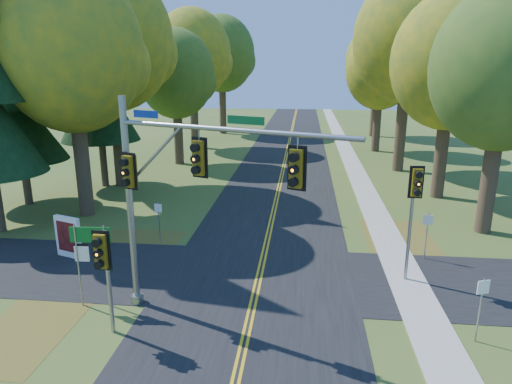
# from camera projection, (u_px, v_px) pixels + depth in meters

# --- Properties ---
(ground) EXTENTS (160.00, 160.00, 0.00)m
(ground) POSITION_uv_depth(u_px,v_px,m) (254.00, 299.00, 17.59)
(ground) COLOR #37541D
(ground) RESTS_ON ground
(road_main) EXTENTS (8.00, 160.00, 0.02)m
(road_main) POSITION_uv_depth(u_px,v_px,m) (254.00, 299.00, 17.59)
(road_main) COLOR black
(road_main) RESTS_ON ground
(road_cross) EXTENTS (60.00, 6.00, 0.02)m
(road_cross) POSITION_uv_depth(u_px,v_px,m) (259.00, 276.00, 19.50)
(road_cross) COLOR black
(road_cross) RESTS_ON ground
(centerline_left) EXTENTS (0.10, 160.00, 0.01)m
(centerline_left) POSITION_uv_depth(u_px,v_px,m) (252.00, 298.00, 17.59)
(centerline_left) COLOR gold
(centerline_left) RESTS_ON road_main
(centerline_right) EXTENTS (0.10, 160.00, 0.01)m
(centerline_right) POSITION_uv_depth(u_px,v_px,m) (257.00, 299.00, 17.57)
(centerline_right) COLOR gold
(centerline_right) RESTS_ON road_main
(sidewalk_east) EXTENTS (1.60, 160.00, 0.06)m
(sidewalk_east) POSITION_uv_depth(u_px,v_px,m) (420.00, 307.00, 16.95)
(sidewalk_east) COLOR #9E998E
(sidewalk_east) RESTS_ON ground
(leaf_patch_w_near) EXTENTS (4.00, 6.00, 0.00)m
(leaf_patch_w_near) POSITION_uv_depth(u_px,v_px,m) (130.00, 251.00, 22.09)
(leaf_patch_w_near) COLOR brown
(leaf_patch_w_near) RESTS_ON ground
(leaf_patch_e) EXTENTS (3.50, 8.00, 0.00)m
(leaf_patch_e) POSITION_uv_depth(u_px,v_px,m) (403.00, 247.00, 22.64)
(leaf_patch_e) COLOR brown
(leaf_patch_e) RESTS_ON ground
(leaf_patch_w_far) EXTENTS (3.00, 5.00, 0.00)m
(leaf_patch_w_far) POSITION_uv_depth(u_px,v_px,m) (25.00, 331.00, 15.48)
(leaf_patch_w_far) COLOR brown
(leaf_patch_w_far) RESTS_ON ground
(tree_w_a) EXTENTS (8.00, 8.00, 14.15)m
(tree_w_a) POSITION_uv_depth(u_px,v_px,m) (73.00, 51.00, 25.18)
(tree_w_a) COLOR #38281C
(tree_w_a) RESTS_ON ground
(tree_e_a) EXTENTS (7.20, 7.20, 12.73)m
(tree_e_a) POSITION_uv_depth(u_px,v_px,m) (506.00, 69.00, 22.53)
(tree_e_a) COLOR #38281C
(tree_e_a) RESTS_ON ground
(tree_w_b) EXTENTS (8.60, 8.60, 15.38)m
(tree_w_b) POSITION_uv_depth(u_px,v_px,m) (112.00, 41.00, 31.62)
(tree_w_b) COLOR #38281C
(tree_w_b) RESTS_ON ground
(tree_e_b) EXTENTS (7.60, 7.60, 13.33)m
(tree_e_b) POSITION_uv_depth(u_px,v_px,m) (452.00, 62.00, 29.01)
(tree_e_b) COLOR #38281C
(tree_e_b) RESTS_ON ground
(tree_w_c) EXTENTS (6.80, 6.80, 11.91)m
(tree_w_c) POSITION_uv_depth(u_px,v_px,m) (177.00, 74.00, 39.88)
(tree_w_c) COLOR #38281C
(tree_w_c) RESTS_ON ground
(tree_e_c) EXTENTS (8.80, 8.80, 15.79)m
(tree_e_c) POSITION_uv_depth(u_px,v_px,m) (409.00, 40.00, 36.42)
(tree_e_c) COLOR #38281C
(tree_e_c) RESTS_ON ground
(tree_w_d) EXTENTS (8.20, 8.20, 14.56)m
(tree_w_d) POSITION_uv_depth(u_px,v_px,m) (193.00, 55.00, 47.80)
(tree_w_d) COLOR #38281C
(tree_w_d) RESTS_ON ground
(tree_e_d) EXTENTS (7.00, 7.00, 12.32)m
(tree_e_d) POSITION_uv_depth(u_px,v_px,m) (381.00, 70.00, 45.93)
(tree_e_d) COLOR #38281C
(tree_e_d) RESTS_ON ground
(tree_w_e) EXTENTS (8.40, 8.40, 14.97)m
(tree_w_e) POSITION_uv_depth(u_px,v_px,m) (222.00, 54.00, 58.04)
(tree_w_e) COLOR #38281C
(tree_w_e) RESTS_ON ground
(tree_e_e) EXTENTS (7.80, 7.80, 13.74)m
(tree_e_e) POSITION_uv_depth(u_px,v_px,m) (378.00, 61.00, 55.81)
(tree_e_e) COLOR #38281C
(tree_e_e) RESTS_ON ground
(pine_b) EXTENTS (5.60, 5.60, 17.31)m
(pine_b) POSITION_uv_depth(u_px,v_px,m) (11.00, 75.00, 27.58)
(pine_b) COLOR #38281C
(pine_b) RESTS_ON ground
(pine_c) EXTENTS (5.60, 5.60, 20.56)m
(pine_c) POSITION_uv_depth(u_px,v_px,m) (93.00, 51.00, 31.65)
(pine_c) COLOR #38281C
(pine_c) RESTS_ON ground
(traffic_mast) EXTENTS (7.98, 3.36, 7.74)m
(traffic_mast) POSITION_uv_depth(u_px,v_px,m) (175.00, 183.00, 15.03)
(traffic_mast) COLOR gray
(traffic_mast) RESTS_ON ground
(east_signal_pole) EXTENTS (0.58, 0.66, 4.96)m
(east_signal_pole) POSITION_uv_depth(u_px,v_px,m) (415.00, 195.00, 17.96)
(east_signal_pole) COLOR gray
(east_signal_pole) RESTS_ON ground
(ped_signal_pole) EXTENTS (0.59, 0.68, 3.74)m
(ped_signal_pole) POSITION_uv_depth(u_px,v_px,m) (103.00, 259.00, 14.48)
(ped_signal_pole) COLOR #97989F
(ped_signal_pole) RESTS_ON ground
(route_sign_cluster) EXTENTS (1.49, 0.17, 3.19)m
(route_sign_cluster) POSITION_uv_depth(u_px,v_px,m) (91.00, 250.00, 16.55)
(route_sign_cluster) COLOR gray
(route_sign_cluster) RESTS_ON ground
(info_kiosk) EXTENTS (1.42, 0.67, 1.99)m
(info_kiosk) POSITION_uv_depth(u_px,v_px,m) (68.00, 237.00, 21.20)
(info_kiosk) COLOR white
(info_kiosk) RESTS_ON ground
(reg_sign_e_north) EXTENTS (0.42, 0.13, 2.23)m
(reg_sign_e_north) POSITION_uv_depth(u_px,v_px,m) (427.00, 228.00, 20.87)
(reg_sign_e_north) COLOR gray
(reg_sign_e_north) RESTS_ON ground
(reg_sign_e_south) EXTENTS (0.42, 0.17, 2.27)m
(reg_sign_e_south) POSITION_uv_depth(u_px,v_px,m) (481.00, 299.00, 14.48)
(reg_sign_e_south) COLOR gray
(reg_sign_e_south) RESTS_ON ground
(reg_sign_w) EXTENTS (0.40, 0.09, 2.10)m
(reg_sign_w) POSITION_uv_depth(u_px,v_px,m) (159.00, 215.00, 22.94)
(reg_sign_w) COLOR gray
(reg_sign_w) RESTS_ON ground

